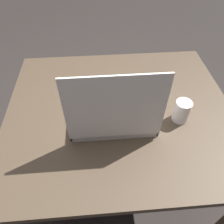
% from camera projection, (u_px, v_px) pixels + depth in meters
% --- Properties ---
extents(ground_plane, '(8.00, 8.00, 0.00)m').
position_uv_depth(ground_plane, '(117.00, 176.00, 1.61)').
color(ground_plane, '#2D2826').
extents(dining_table, '(1.13, 0.99, 0.71)m').
position_uv_depth(dining_table, '(120.00, 120.00, 1.16)').
color(dining_table, '#4C3D2D').
rests_on(dining_table, ground_plane).
extents(donut_box, '(0.39, 0.32, 0.35)m').
position_uv_depth(donut_box, '(115.00, 112.00, 0.99)').
color(donut_box, silver).
rests_on(donut_box, dining_table).
extents(coffee_mug, '(0.07, 0.07, 0.11)m').
position_uv_depth(coffee_mug, '(182.00, 111.00, 1.00)').
color(coffee_mug, white).
rests_on(coffee_mug, dining_table).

